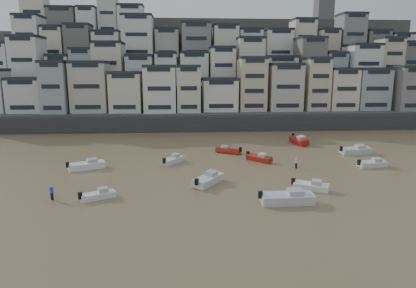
{
  "coord_description": "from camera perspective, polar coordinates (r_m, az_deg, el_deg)",
  "views": [
    {
      "loc": [
        1.88,
        -22.27,
        14.69
      ],
      "look_at": [
        5.46,
        30.0,
        4.0
      ],
      "focal_mm": 32.0,
      "sensor_mm": 36.0,
      "label": 1
    }
  ],
  "objects": [
    {
      "name": "boat_d",
      "position": [
        61.45,
        23.99,
        -2.67
      ],
      "size": [
        5.11,
        2.27,
        1.35
      ],
      "primitive_type": null,
      "rotation": [
        0.0,
        0.0,
        0.14
      ],
      "color": "silver",
      "rests_on": "ground"
    },
    {
      "name": "boat_i",
      "position": [
        75.8,
        13.8,
        0.68
      ],
      "size": [
        2.76,
        6.49,
        1.72
      ],
      "primitive_type": null,
      "rotation": [
        0.0,
        0.0,
        -1.46
      ],
      "color": "#A31714",
      "rests_on": "ground"
    },
    {
      "name": "boat_b",
      "position": [
        47.51,
        15.59,
        -6.12
      ],
      "size": [
        4.79,
        3.55,
        1.26
      ],
      "primitive_type": null,
      "rotation": [
        0.0,
        0.0,
        -0.5
      ],
      "color": "white",
      "rests_on": "ground"
    },
    {
      "name": "boat_e",
      "position": [
        60.3,
        7.85,
        -2.03
      ],
      "size": [
        4.38,
        4.65,
        1.31
      ],
      "primitive_type": null,
      "rotation": [
        0.0,
        0.0,
        -0.84
      ],
      "color": "maroon",
      "rests_on": "ground"
    },
    {
      "name": "boat_j",
      "position": [
        44.68,
        -16.55,
        -7.38
      ],
      "size": [
        4.4,
        3.16,
        1.15
      ],
      "primitive_type": null,
      "rotation": [
        0.0,
        0.0,
        0.47
      ],
      "color": "white",
      "rests_on": "ground"
    },
    {
      "name": "boat_c",
      "position": [
        48.03,
        0.04,
        -5.27
      ],
      "size": [
        4.94,
        5.94,
        1.61
      ],
      "primitive_type": null,
      "rotation": [
        0.0,
        0.0,
        0.96
      ],
      "color": "silver",
      "rests_on": "ground"
    },
    {
      "name": "person_blue",
      "position": [
        46.04,
        -22.9,
        -6.88
      ],
      "size": [
        0.44,
        0.44,
        1.74
      ],
      "primitive_type": null,
      "color": "blue",
      "rests_on": "ground"
    },
    {
      "name": "boat_g",
      "position": [
        69.64,
        21.78,
        -0.79
      ],
      "size": [
        6.25,
        2.78,
        1.65
      ],
      "primitive_type": null,
      "rotation": [
        0.0,
        0.0,
        0.14
      ],
      "color": "silver",
      "rests_on": "ground"
    },
    {
      "name": "harbor_wall",
      "position": [
        88.6,
        1.39,
        3.13
      ],
      "size": [
        140.0,
        3.0,
        3.5
      ],
      "primitive_type": "cube",
      "color": "#38383A",
      "rests_on": "ground"
    },
    {
      "name": "boat_f",
      "position": [
        59.0,
        -5.4,
        -2.28
      ],
      "size": [
        4.06,
        4.88,
        1.32
      ],
      "primitive_type": null,
      "rotation": [
        0.0,
        0.0,
        0.96
      ],
      "color": "silver",
      "rests_on": "ground"
    },
    {
      "name": "hillside",
      "position": [
        127.77,
        1.89,
        10.77
      ],
      "size": [
        141.04,
        66.0,
        50.0
      ],
      "color": "#4C4C47",
      "rests_on": "ground"
    },
    {
      "name": "boat_h",
      "position": [
        65.65,
        3.14,
        -0.83
      ],
      "size": [
        4.99,
        3.75,
        1.32
      ],
      "primitive_type": null,
      "rotation": [
        0.0,
        0.0,
        2.63
      ],
      "color": "#B22315",
      "rests_on": "ground"
    },
    {
      "name": "boat_a",
      "position": [
        42.11,
        12.11,
        -7.89
      ],
      "size": [
        6.41,
        2.15,
        1.74
      ],
      "primitive_type": null,
      "rotation": [
        0.0,
        0.0,
        0.01
      ],
      "color": "silver",
      "rests_on": "ground"
    },
    {
      "name": "boat_k",
      "position": [
        58.01,
        -18.15,
        -2.93
      ],
      "size": [
        5.97,
        4.14,
        1.56
      ],
      "primitive_type": null,
      "rotation": [
        0.0,
        0.0,
        0.44
      ],
      "color": "white",
      "rests_on": "ground"
    },
    {
      "name": "person_pink",
      "position": [
        57.07,
        13.43,
        -2.8
      ],
      "size": [
        0.44,
        0.44,
        1.74
      ],
      "primitive_type": null,
      "color": "#D798AD",
      "rests_on": "ground"
    }
  ]
}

